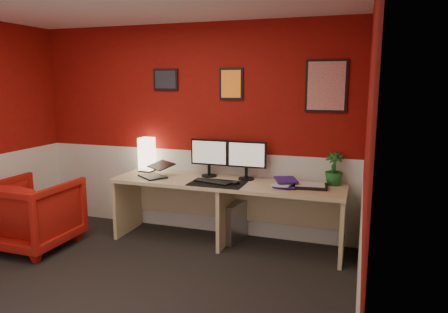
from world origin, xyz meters
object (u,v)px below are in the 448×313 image
Objects in this scene: desk at (226,213)px; shoji_lamp at (147,155)px; monitor_right at (246,154)px; pc_tower at (233,221)px; armchair at (33,213)px; laptop at (152,168)px; zen_tray at (310,186)px; monitor_left at (209,152)px; potted_plant at (334,169)px.

shoji_lamp is at bearing 169.48° from desk.
monitor_right is 0.81m from pc_tower.
armchair is at bearing -133.47° from shoji_lamp.
pc_tower is (0.91, 0.23, -0.61)m from laptop.
laptop reaches higher than desk.
armchair is (-2.04, -0.91, 0.16)m from pc_tower.
desk is 0.99m from zen_tray.
desk is at bearing 39.89° from laptop.
shoji_lamp reaches higher than zen_tray.
monitor_right is at bearing 18.28° from pc_tower.
shoji_lamp is 1.14× the size of zen_tray.
armchair is (-2.00, -0.75, 0.02)m from desk.
monitor_left is 2.07m from armchair.
desk is 2.14m from armchair.
monitor_right is 1.66× the size of zen_tray.
pc_tower is at bearing 77.92° from desk.
shoji_lamp reaches higher than desk.
zen_tray is at bearing -11.45° from monitor_right.
zen_tray is at bearing -164.42° from armchair.
armchair is (-1.73, -0.94, -0.63)m from monitor_left.
desk is 7.88× the size of laptop.
desk is 0.70m from monitor_right.
monitor_left is at bearing -1.23° from shoji_lamp.
zen_tray is at bearing -138.90° from potted_plant.
monitor_left is at bearing -150.93° from armchair.
armchair is (-1.12, -0.69, -0.45)m from laptop.
monitor_left is at bearing 178.86° from monitor_right.
desk is 1.25m from shoji_lamp.
pc_tower is 0.53× the size of armchair.
zen_tray is at bearing 38.56° from laptop.
potted_plant is 3.33m from armchair.
desk is 7.43× the size of zen_tray.
desk is 1.00m from laptop.
laptop is at bearing -157.43° from monitor_left.
monitor_right is at bearing 48.46° from laptop.
shoji_lamp reaches higher than laptop.
monitor_left is (0.83, -0.02, 0.09)m from shoji_lamp.
monitor_right is at bearing 168.55° from zen_tray.
monitor_left is 1.29× the size of pc_tower.
armchair is (-0.91, -0.96, -0.54)m from shoji_lamp.
monitor_right is 2.46m from armchair.
laptop is (-0.88, -0.07, 0.47)m from desk.
monitor_right reaches higher than pc_tower.
laptop is at bearing -176.98° from zen_tray.
monitor_right reaches higher than potted_plant.
potted_plant is (1.41, 0.04, -0.11)m from monitor_left.
armchair is (-2.92, -0.78, -0.36)m from zen_tray.
monitor_left is at bearing 172.43° from zen_tray.
shoji_lamp is 0.89× the size of pc_tower.
shoji_lamp is 1.28m from monitor_right.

